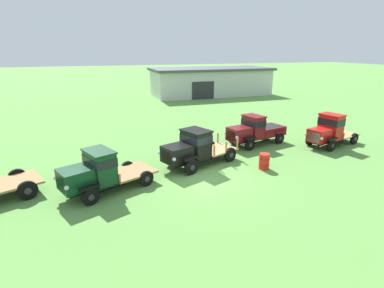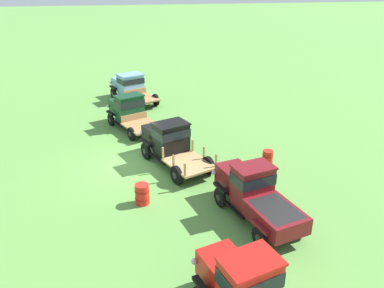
% 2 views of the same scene
% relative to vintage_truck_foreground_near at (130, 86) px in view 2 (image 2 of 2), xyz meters
% --- Properties ---
extents(ground_plane, '(240.00, 240.00, 0.00)m').
position_rel_vintage_truck_foreground_near_xyz_m(ground_plane, '(11.11, -0.48, -1.13)').
color(ground_plane, '#5B9342').
extents(vintage_truck_foreground_near, '(5.46, 3.64, 2.11)m').
position_rel_vintage_truck_foreground_near_xyz_m(vintage_truck_foreground_near, '(0.00, 0.00, 0.00)').
color(vintage_truck_foreground_near, black).
rests_on(vintage_truck_foreground_near, ground).
extents(vintage_truck_second_in_line, '(4.97, 3.44, 2.12)m').
position_rel_vintage_truck_foreground_near_xyz_m(vintage_truck_second_in_line, '(5.62, -0.34, -0.04)').
color(vintage_truck_second_in_line, black).
rests_on(vintage_truck_second_in_line, ground).
extents(vintage_truck_midrow_center, '(5.24, 3.38, 2.18)m').
position_rel_vintage_truck_foreground_near_xyz_m(vintage_truck_midrow_center, '(11.06, 1.45, 0.01)').
color(vintage_truck_midrow_center, black).
rests_on(vintage_truck_midrow_center, ground).
extents(vintage_truck_far_side, '(4.95, 2.72, 2.18)m').
position_rel_vintage_truck_foreground_near_xyz_m(vintage_truck_far_side, '(16.65, 4.01, -0.06)').
color(vintage_truck_far_side, black).
rests_on(vintage_truck_far_side, ground).
extents(oil_drum_beside_row, '(0.62, 0.62, 0.91)m').
position_rel_vintage_truck_foreground_near_xyz_m(oil_drum_beside_row, '(14.81, -0.27, -0.68)').
color(oil_drum_beside_row, red).
rests_on(oil_drum_beside_row, ground).
extents(oil_drum_near_fence, '(0.56, 0.56, 0.85)m').
position_rel_vintage_truck_foreground_near_xyz_m(oil_drum_near_fence, '(12.60, 6.23, -0.71)').
color(oil_drum_near_fence, red).
rests_on(oil_drum_near_fence, ground).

